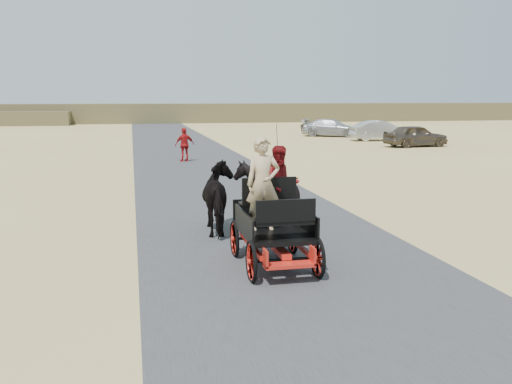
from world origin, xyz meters
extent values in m
plane|color=tan|center=(0.00, 0.00, 0.00)|extent=(140.00, 140.00, 0.00)
cube|color=#38383A|center=(0.00, 0.00, 0.01)|extent=(6.00, 140.00, 0.01)
cube|color=brown|center=(0.00, 62.00, 1.20)|extent=(140.00, 6.00, 2.40)
imported|color=black|center=(-0.95, 1.19, 0.85)|extent=(0.91, 2.01, 1.70)
imported|color=black|center=(0.15, 1.19, 0.85)|extent=(1.37, 1.54, 1.70)
imported|color=tan|center=(-0.60, -1.76, 1.62)|extent=(0.66, 0.43, 1.80)
imported|color=#660C0F|center=(-0.10, -1.21, 1.51)|extent=(0.77, 0.60, 1.58)
imported|color=#A41214|center=(-0.42, 16.79, 0.86)|extent=(1.08, 0.67, 1.73)
imported|color=brown|center=(15.30, 22.35, 0.73)|extent=(4.44, 2.17, 1.46)
imported|color=#B2B2B7|center=(15.29, 27.71, 0.75)|extent=(4.71, 2.03, 1.51)
imported|color=#B2B2B7|center=(13.26, 32.86, 0.72)|extent=(5.28, 4.32, 1.44)
imported|color=brown|center=(13.95, 36.60, 0.59)|extent=(4.26, 1.99, 1.18)
camera|label=1|loc=(-3.02, -12.26, 3.26)|focal=40.00mm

